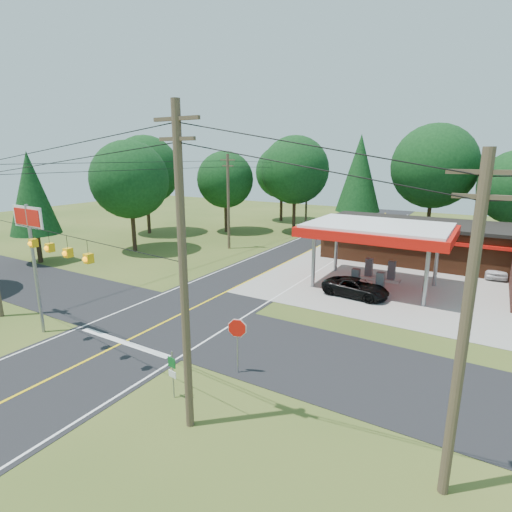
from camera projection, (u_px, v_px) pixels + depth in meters
The scene contains 17 objects.
ground at pixel (170, 320), 24.52m from camera, with size 120.00×120.00×0.00m, color #384D1B.
main_highway at pixel (170, 320), 24.51m from camera, with size 8.00×120.00×0.02m, color black.
cross_road at pixel (170, 320), 24.51m from camera, with size 70.00×7.00×0.02m, color black.
lane_center_yellow at pixel (170, 319), 24.51m from camera, with size 0.15×110.00×0.00m, color yellow.
gas_canopy at pixel (377, 232), 29.82m from camera, with size 10.60×7.40×4.88m.
convenience_store at pixel (413, 241), 38.20m from camera, with size 16.40×7.55×3.80m.
utility_pole_near_right at pixel (183, 272), 13.50m from camera, with size 1.80×0.30×11.50m.
utility_pole_far_left at pixel (228, 201), 42.22m from camera, with size 1.80×0.30×10.00m.
utility_pole_right_b at pixel (464, 332), 10.71m from camera, with size 1.80×0.30×10.00m.
utility_pole_north at pixel (307, 193), 55.73m from camera, with size 0.30×0.30×9.50m.
overhead_beacons at pixel (57, 235), 18.51m from camera, with size 17.04×2.04×1.03m.
treeline_backdrop at pixel (329, 178), 42.27m from camera, with size 70.27×51.59×13.30m.
suv_car at pixel (356, 288), 28.45m from camera, with size 4.66×4.66×1.29m, color black.
sedan_car at pixel (495, 268), 33.29m from camera, with size 4.14×4.14×1.41m, color white.
big_stop_sign at pixel (31, 238), 21.50m from camera, with size 2.71×0.22×7.30m.
octagonal_stop_sign at pixel (237, 332), 18.03m from camera, with size 0.89×0.33×2.71m.
route_sign_post at pixel (172, 371), 16.31m from camera, with size 0.43×0.12×2.12m.
Camera 1 is at (16.27, -16.86, 9.78)m, focal length 28.00 mm.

